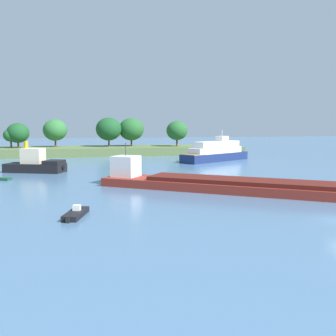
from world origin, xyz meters
TOP-DOWN VIEW (x-y plane):
  - treeline_island at (-13.96, 77.52)m, footprint 66.62×15.41m
  - tugboat at (-29.45, 41.33)m, footprint 10.69×7.33m
  - small_motorboat at (-22.53, 6.48)m, footprint 2.47×4.72m
  - white_riverboat at (7.25, 54.07)m, footprint 17.99×13.36m
  - cargo_barge at (-4.97, 16.67)m, footprint 30.32×23.75m

SIDE VIEW (x-z plane):
  - small_motorboat at x=-22.53m, z-range -0.22..0.76m
  - cargo_barge at x=-4.97m, z-range -1.96..3.72m
  - tugboat at x=-29.45m, z-range -1.27..4.02m
  - white_riverboat at x=7.25m, z-range -1.53..5.31m
  - treeline_island at x=-13.96m, z-range -1.98..7.84m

